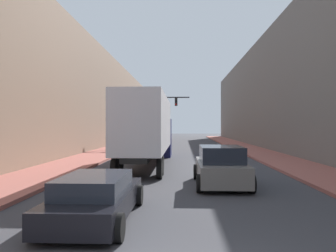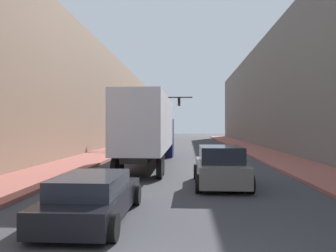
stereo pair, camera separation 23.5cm
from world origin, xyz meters
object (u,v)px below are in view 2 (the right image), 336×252
traffic_signal_gantry (154,110)px  sedan_car (93,197)px  semi_truck (151,128)px  suv_car (220,167)px

traffic_signal_gantry → sedan_car: bearing=-87.5°
semi_truck → sedan_car: bearing=-90.7°
suv_car → traffic_signal_gantry: bearing=102.7°
sedan_car → suv_car: bearing=52.9°
semi_truck → traffic_signal_gantry: (-1.41, 15.82, 1.93)m
semi_truck → sedan_car: size_ratio=2.99×
semi_truck → sedan_car: 12.62m
sedan_car → suv_car: suv_car is taller
semi_truck → sedan_car: semi_truck is taller
semi_truck → suv_car: bearing=-62.4°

